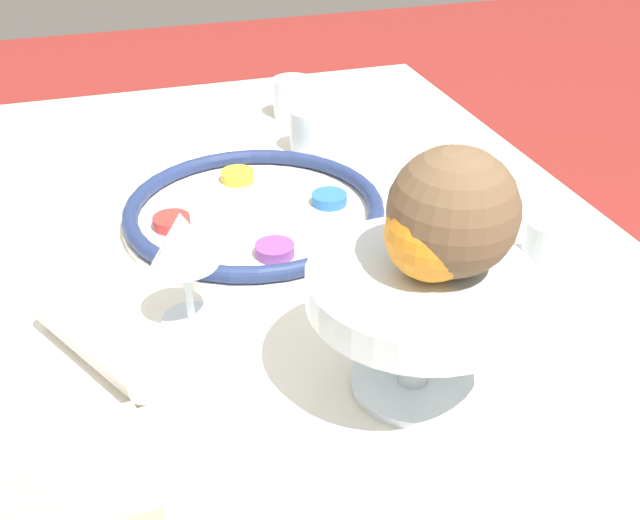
% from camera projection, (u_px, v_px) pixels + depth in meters
% --- Properties ---
extents(dining_table, '(1.25, 0.87, 0.78)m').
position_uv_depth(dining_table, '(282.00, 483.00, 1.09)').
color(dining_table, silver).
rests_on(dining_table, ground_plane).
extents(seder_plate, '(0.33, 0.33, 0.03)m').
position_uv_depth(seder_plate, '(253.00, 211.00, 0.94)').
color(seder_plate, white).
rests_on(seder_plate, dining_table).
extents(wine_glass, '(0.07, 0.07, 0.13)m').
position_uv_depth(wine_glass, '(183.00, 244.00, 0.73)').
color(wine_glass, silver).
rests_on(wine_glass, dining_table).
extents(fruit_stand, '(0.20, 0.20, 0.13)m').
position_uv_depth(fruit_stand, '(420.00, 298.00, 0.64)').
color(fruit_stand, silver).
rests_on(fruit_stand, dining_table).
extents(orange_fruit, '(0.08, 0.08, 0.08)m').
position_uv_depth(orange_fruit, '(433.00, 233.00, 0.60)').
color(orange_fruit, orange).
rests_on(orange_fruit, fruit_stand).
extents(coconut, '(0.11, 0.11, 0.11)m').
position_uv_depth(coconut, '(453.00, 212.00, 0.60)').
color(coconut, brown).
rests_on(coconut, fruit_stand).
extents(bread_plate, '(0.16, 0.16, 0.02)m').
position_uv_depth(bread_plate, '(72.00, 482.00, 0.59)').
color(bread_plate, silver).
rests_on(bread_plate, dining_table).
extents(napkin_roll, '(0.17, 0.12, 0.05)m').
position_uv_depth(napkin_roll, '(102.00, 338.00, 0.71)').
color(napkin_roll, white).
rests_on(napkin_roll, dining_table).
extents(cup_near, '(0.07, 0.07, 0.06)m').
position_uv_depth(cup_near, '(552.00, 246.00, 0.84)').
color(cup_near, silver).
rests_on(cup_near, dining_table).
extents(cup_mid, '(0.07, 0.07, 0.06)m').
position_uv_depth(cup_mid, '(311.00, 130.00, 1.12)').
color(cup_mid, silver).
rests_on(cup_mid, dining_table).
extents(cup_far, '(0.07, 0.07, 0.06)m').
position_uv_depth(cup_far, '(293.00, 98.00, 1.24)').
color(cup_far, silver).
rests_on(cup_far, dining_table).
extents(fork_left, '(0.09, 0.16, 0.01)m').
position_uv_depth(fork_left, '(452.00, 192.00, 1.02)').
color(fork_left, silver).
rests_on(fork_left, dining_table).
extents(fork_right, '(0.08, 0.16, 0.01)m').
position_uv_depth(fork_right, '(462.00, 202.00, 0.99)').
color(fork_right, silver).
rests_on(fork_right, dining_table).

